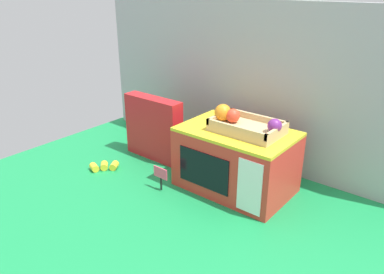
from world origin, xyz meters
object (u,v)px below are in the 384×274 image
loose_toy_banana (104,166)px  cookie_set_box (154,128)px  food_groups_crate (244,124)px  price_sign (161,175)px  toy_microwave (236,160)px

loose_toy_banana → cookie_set_box: bearing=70.5°
food_groups_crate → cookie_set_box: 0.50m
price_sign → food_groups_crate: bearing=40.7°
toy_microwave → cookie_set_box: (-0.46, 0.00, 0.02)m
food_groups_crate → price_sign: food_groups_crate is taller
cookie_set_box → toy_microwave: bearing=-0.4°
food_groups_crate → loose_toy_banana: bearing=-156.8°
food_groups_crate → cookie_set_box: bearing=-179.7°
cookie_set_box → loose_toy_banana: cookie_set_box is taller
food_groups_crate → price_sign: (-0.25, -0.21, -0.21)m
toy_microwave → loose_toy_banana: 0.60m
food_groups_crate → loose_toy_banana: size_ratio=2.37×
toy_microwave → loose_toy_banana: size_ratio=3.76×
loose_toy_banana → toy_microwave: bearing=23.6°
toy_microwave → price_sign: (-0.22, -0.21, -0.06)m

